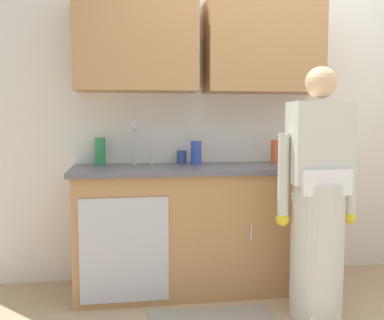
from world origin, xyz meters
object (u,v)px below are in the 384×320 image
Objects in this scene: bottle_water_short at (299,149)px; bottle_water_tall at (196,153)px; cup_by_sink at (182,157)px; bottle_soap at (100,151)px; sponge at (301,164)px; sink at (140,169)px; bottle_cleaner_spray at (275,151)px; knife_on_counter at (313,164)px; person_at_sink at (318,212)px.

bottle_water_short is 0.88m from bottle_water_tall.
bottle_soap is at bearing 178.89° from cup_by_sink.
cup_by_sink reaches higher than sponge.
bottle_soap is at bearing 166.71° from sponge.
bottle_water_tall is at bearing -175.08° from bottle_water_short.
sink reaches higher than bottle_soap.
bottle_water_tall reaches higher than cup_by_sink.
bottle_cleaner_spray is at bearing 8.29° from sink.
bottle_water_tall is at bearing -30.93° from cup_by_sink.
bottle_water_short is at bearing 0.71° from cup_by_sink.
sink is 1.35m from knife_on_counter.
sink is at bearing -35.18° from bottle_soap.
bottle_cleaner_spray is 0.31m from knife_on_counter.
bottle_soap is at bearing 174.17° from bottle_water_tall.
bottle_soap is (-0.30, 0.21, 0.12)m from sink.
bottle_water_short reaches higher than bottle_cleaner_spray.
bottle_water_short is 0.91× the size of knife_on_counter.
person_at_sink is 8.65× the size of bottle_cleaner_spray.
knife_on_counter is at bearing -7.53° from bottle_water_tall.
cup_by_sink is at bearing 133.56° from person_at_sink.
bottle_water_short is (0.20, 0.83, 0.36)m from person_at_sink.
knife_on_counter is at bearing -6.77° from bottle_soap.
cup_by_sink is at bearing 30.87° from sink.
cup_by_sink is (-0.78, 0.82, 0.30)m from person_at_sink.
bottle_cleaner_spray is at bearing 1.96° from bottle_water_tall.
bottle_cleaner_spray reaches higher than knife_on_counter.
bottle_cleaner_spray is 0.33m from sponge.
knife_on_counter is (1.65, -0.20, -0.10)m from bottle_soap.
person_at_sink is at bearing -99.26° from sponge.
bottle_water_short is (1.32, 0.21, 0.12)m from sink.
bottle_soap is at bearing 177.80° from bottle_cleaner_spray.
person_at_sink is 1.07m from bottle_water_tall.
bottle_soap is at bearing 180.00° from bottle_water_short.
cup_by_sink is at bearing -1.11° from bottle_soap.
person_at_sink is 15.33× the size of cup_by_sink.
sponge reaches higher than knife_on_counter.
sponge is (0.75, -0.28, -0.08)m from bottle_water_tall.
bottle_water_short is 0.98m from cup_by_sink.
bottle_cleaner_spray is at bearing 103.07° from knife_on_counter.
sponge is at bearing -6.72° from sink.
bottle_cleaner_spray is 0.86× the size of bottle_water_short.
bottle_water_tall is (-0.88, -0.08, -0.02)m from bottle_water_short.
bottle_cleaner_spray is at bearing 91.84° from person_at_sink.
bottle_cleaner_spray is at bearing -166.83° from bottle_water_short.
cup_by_sink is 0.44× the size of knife_on_counter.
cup_by_sink is at bearing 121.15° from knife_on_counter.
knife_on_counter is 0.23m from sponge.
bottle_water_short reaches higher than bottle_water_tall.
cup_by_sink is 1.04m from knife_on_counter.
sink reaches higher than bottle_water_tall.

